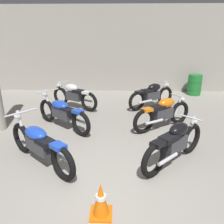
# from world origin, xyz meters

# --- Properties ---
(ground_plane) EXTENTS (60.00, 60.00, 0.00)m
(ground_plane) POSITION_xyz_m (0.00, 0.00, 0.00)
(ground_plane) COLOR gray
(back_wall) EXTENTS (12.73, 0.24, 3.60)m
(back_wall) POSITION_xyz_m (0.00, 6.96, 1.80)
(back_wall) COLOR #9E998E
(back_wall) RESTS_ON ground
(motorcycle_left_row_0) EXTENTS (1.72, 1.49, 0.97)m
(motorcycle_left_row_0) POSITION_xyz_m (-1.37, 0.78, 0.45)
(motorcycle_left_row_0) COLOR black
(motorcycle_left_row_0) RESTS_ON ground
(motorcycle_left_row_1) EXTENTS (1.74, 1.47, 0.97)m
(motorcycle_left_row_1) POSITION_xyz_m (-1.36, 2.59, 0.45)
(motorcycle_left_row_1) COLOR black
(motorcycle_left_row_1) RESTS_ON ground
(motorcycle_left_row_2) EXTENTS (1.75, 1.11, 0.88)m
(motorcycle_left_row_2) POSITION_xyz_m (-1.38, 4.33, 0.46)
(motorcycle_left_row_2) COLOR black
(motorcycle_left_row_2) RESTS_ON ground
(motorcycle_right_row_0) EXTENTS (1.49, 1.45, 0.88)m
(motorcycle_right_row_0) POSITION_xyz_m (1.29, 0.90, 0.46)
(motorcycle_right_row_0) COLOR black
(motorcycle_right_row_0) RESTS_ON ground
(motorcycle_right_row_1) EXTENTS (1.72, 1.16, 0.88)m
(motorcycle_right_row_1) POSITION_xyz_m (1.38, 2.67, 0.46)
(motorcycle_right_row_1) COLOR black
(motorcycle_right_row_1) RESTS_ON ground
(motorcycle_right_row_2) EXTENTS (1.69, 1.21, 0.88)m
(motorcycle_right_row_2) POSITION_xyz_m (1.32, 4.48, 0.46)
(motorcycle_right_row_2) COLOR black
(motorcycle_right_row_2) RESTS_ON ground
(oil_drum) EXTENTS (0.59, 0.59, 0.85)m
(oil_drum) POSITION_xyz_m (3.35, 6.29, 0.43)
(oil_drum) COLOR #1E722D
(oil_drum) RESTS_ON ground
(traffic_cone) EXTENTS (0.32, 0.32, 0.54)m
(traffic_cone) POSITION_xyz_m (-0.06, -0.53, 0.26)
(traffic_cone) COLOR orange
(traffic_cone) RESTS_ON ground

